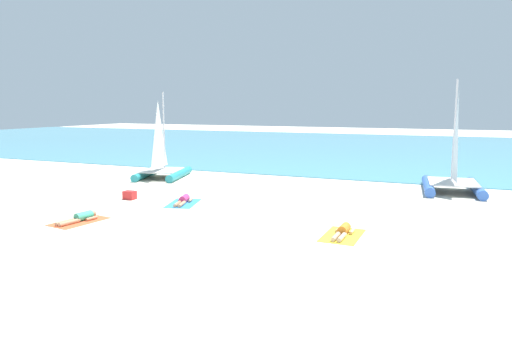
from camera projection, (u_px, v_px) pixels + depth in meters
ground_plane at (292, 181)px, 24.40m from camera, size 120.00×120.00×0.00m
ocean_water at (362, 147)px, 43.91m from camera, size 120.00×40.00×0.05m
sailboat_blue at (453, 176)px, 21.17m from camera, size 2.86×4.17×5.18m
sailboat_teal at (162, 165)px, 25.34m from camera, size 3.17×4.09×4.72m
towel_left at (79, 221)px, 15.86m from camera, size 1.37×2.04×0.01m
sunbather_left at (81, 218)px, 15.90m from camera, size 0.63×1.57×0.30m
towel_middle at (183, 203)px, 18.79m from camera, size 1.57×2.12×0.01m
sunbather_middle at (183, 200)px, 18.84m from camera, size 0.79×1.55×0.30m
towel_right at (342, 235)px, 14.16m from camera, size 1.14×1.92×0.01m
sunbather_right at (343, 231)px, 14.21m from camera, size 0.55×1.56×0.30m
cooler_box at (130, 195)px, 19.61m from camera, size 0.50×0.36×0.36m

